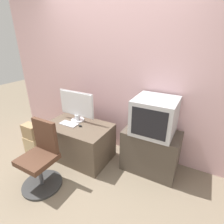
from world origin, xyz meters
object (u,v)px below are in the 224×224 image
Objects in this scene: main_monitor at (77,106)px; mouse at (80,126)px; book at (22,163)px; crt_tv at (155,116)px; cardboard_box_lower at (34,145)px; office_chair at (41,161)px; keyboard at (69,124)px.

main_monitor is 10.01× the size of mouse.
main_monitor is 3.47× the size of book.
cardboard_box_lower is (-1.81, -0.57, -0.71)m from crt_tv.
office_chair reaches higher than book.
main_monitor is 1.23m from book.
crt_tv reaches higher than keyboard.
mouse is at bearing 80.08° from office_chair.
cardboard_box_lower is at bearing -162.49° from crt_tv.
mouse is 1.10m from book.
keyboard is 0.94× the size of cardboard_box_lower.
office_chair is (0.09, -0.65, -0.21)m from keyboard.
keyboard reaches higher than cardboard_box_lower.
mouse reaches higher than book.
cardboard_box_lower is at bearing -160.06° from mouse.
main_monitor is 1.01m from cardboard_box_lower.
keyboard is 0.96m from book.
book is (0.04, -0.28, -0.14)m from cardboard_box_lower.
main_monitor is at bearing 35.04° from cardboard_box_lower.
main_monitor is 2.04× the size of cardboard_box_lower.
cardboard_box_lower is (-0.79, -0.29, -0.43)m from mouse.
mouse is at bearing 37.14° from book.
main_monitor is 1.20m from crt_tv.
cardboard_box_lower is at bearing -144.96° from main_monitor.
main_monitor reaches higher than mouse.
mouse reaches higher than cardboard_box_lower.
book is at bearing -134.99° from keyboard.
crt_tv is 2.14m from book.
main_monitor is 1.17× the size of crt_tv.
book is at bearing -129.11° from main_monitor.
keyboard is at bearing 24.32° from cardboard_box_lower.
crt_tv is at bearing 15.60° from mouse.
main_monitor is at bearing 50.89° from book.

